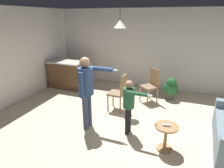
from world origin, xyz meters
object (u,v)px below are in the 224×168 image
object	(u,v)px
dining_chair_near_wall	(151,84)
spare_remote_on_table	(167,125)
person_child	(129,102)
potted_plant_corner	(171,88)
dining_chair_by_counter	(119,91)
side_table_by_couch	(166,135)
person_adult	(87,86)
kitchen_counter	(67,75)

from	to	relation	value
dining_chair_near_wall	spare_remote_on_table	world-z (taller)	dining_chair_near_wall
person_child	potted_plant_corner	bearing A→B (deg)	165.26
person_child	dining_chair_by_counter	size ratio (longest dim) A/B	1.21
side_table_by_couch	person_adult	bearing A→B (deg)	173.75
person_adult	potted_plant_corner	distance (m)	2.91
kitchen_counter	person_adult	bearing A→B (deg)	-47.56
side_table_by_couch	potted_plant_corner	distance (m)	2.53
person_adult	spare_remote_on_table	bearing A→B (deg)	84.04
dining_chair_by_counter	kitchen_counter	bearing A→B (deg)	68.81
spare_remote_on_table	person_adult	bearing A→B (deg)	173.36
side_table_by_couch	dining_chair_near_wall	size ratio (longest dim) A/B	0.52
side_table_by_couch	dining_chair_by_counter	size ratio (longest dim) A/B	0.52
person_child	dining_chair_by_counter	xyz separation A→B (m)	(-0.55, 0.97, -0.21)
dining_chair_by_counter	person_child	bearing A→B (deg)	-147.84
person_child	spare_remote_on_table	size ratio (longest dim) A/B	9.33
dining_chair_by_counter	spare_remote_on_table	world-z (taller)	dining_chair_by_counter
kitchen_counter	dining_chair_near_wall	world-z (taller)	dining_chair_near_wall
kitchen_counter	dining_chair_by_counter	distance (m)	2.53
kitchen_counter	person_child	distance (m)	3.50
person_child	dining_chair_by_counter	distance (m)	1.14
person_child	dining_chair_near_wall	size ratio (longest dim) A/B	1.21
spare_remote_on_table	side_table_by_couch	bearing A→B (deg)	86.76
kitchen_counter	potted_plant_corner	world-z (taller)	kitchen_counter
side_table_by_couch	kitchen_counter	bearing A→B (deg)	147.98
kitchen_counter	side_table_by_couch	bearing A→B (deg)	-32.02
kitchen_counter	person_child	size ratio (longest dim) A/B	1.04
dining_chair_by_counter	spare_remote_on_table	bearing A→B (deg)	-130.48
side_table_by_couch	dining_chair_by_counter	bearing A→B (deg)	137.01
kitchen_counter	spare_remote_on_table	xyz separation A→B (m)	(3.67, -2.31, 0.06)
potted_plant_corner	side_table_by_couch	bearing A→B (deg)	-87.18
side_table_by_couch	potted_plant_corner	bearing A→B (deg)	92.82
potted_plant_corner	person_adult	bearing A→B (deg)	-124.83
side_table_by_couch	potted_plant_corner	xyz separation A→B (m)	(-0.12, 2.52, 0.05)
person_adult	dining_chair_near_wall	bearing A→B (deg)	151.56
person_child	kitchen_counter	bearing A→B (deg)	-122.55
kitchen_counter	person_adult	xyz separation A→B (m)	(1.92, -2.10, 0.54)
side_table_by_couch	dining_chair_near_wall	world-z (taller)	dining_chair_near_wall
person_adult	dining_chair_by_counter	size ratio (longest dim) A/B	1.64
dining_chair_near_wall	potted_plant_corner	size ratio (longest dim) A/B	1.48
kitchen_counter	dining_chair_near_wall	bearing A→B (deg)	-2.96
kitchen_counter	person_adult	size ratio (longest dim) A/B	0.77
side_table_by_couch	person_adult	size ratio (longest dim) A/B	0.32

